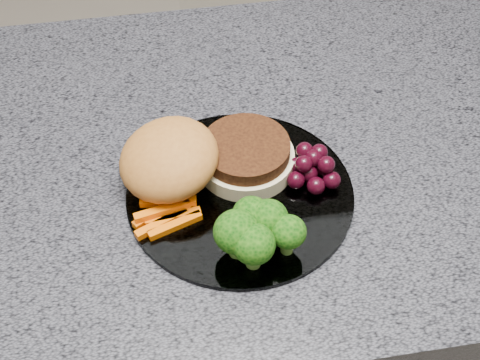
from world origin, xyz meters
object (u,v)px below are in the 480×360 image
Objects in this scene: plate at (240,193)px; grape_bunch at (313,167)px; island_cabinet at (261,331)px; burger at (197,161)px.

grape_bunch reaches higher than plate.
island_cabinet is 0.48m from plate.
burger is at bearing 144.75° from plate.
plate is 0.09m from grape_bunch.
island_cabinet is 0.50m from grape_bunch.
grape_bunch is at bearing -62.78° from island_cabinet.
grape_bunch is at bearing 6.01° from plate.
grape_bunch is at bearing -31.89° from burger.
burger reaches higher than grape_bunch.
plate is 1.10× the size of burger.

